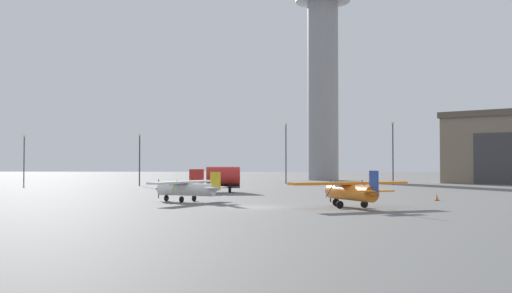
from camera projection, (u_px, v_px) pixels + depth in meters
The scene contains 10 objects.
ground_plane at pixel (257, 207), 45.28m from camera, with size 400.00×400.00×0.00m, color #60605E.
control_tower at pixel (323, 58), 121.21m from camera, with size 10.74×10.74×45.13m.
airplane_white at pixel (187, 188), 51.58m from camera, with size 6.61×8.32×2.53m.
airplane_orange at pixel (351, 190), 44.33m from camera, with size 8.90×7.10×2.73m.
truck_fuel_tanker_red at pixel (215, 178), 68.96m from camera, with size 5.86×3.53×2.87m.
light_post_west at pixel (140, 154), 88.87m from camera, with size 0.44×0.44×7.63m.
light_post_east at pixel (393, 147), 93.46m from camera, with size 0.44×0.44×9.67m.
light_post_north at pixel (24, 154), 102.06m from camera, with size 0.44×0.44×8.03m.
light_post_centre at pixel (286, 148), 98.35m from camera, with size 0.44×0.44×9.79m.
traffic_cone_near_left at pixel (437, 197), 53.41m from camera, with size 0.36×0.36×0.68m.
Camera 1 is at (3.23, -45.27, 3.19)m, focal length 43.16 mm.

